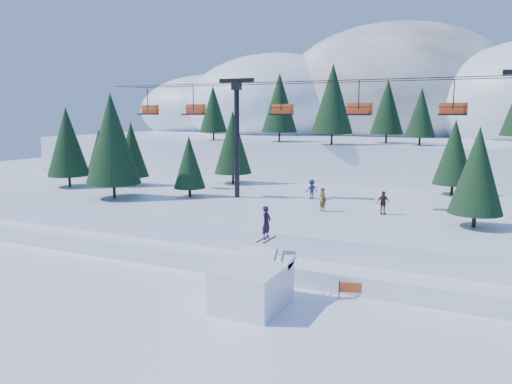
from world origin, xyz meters
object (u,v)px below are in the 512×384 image
at_px(chairlift, 350,120).
at_px(banner_far, 452,294).
at_px(jump_kicker, 253,284).
at_px(banner_near, 366,288).

bearing_deg(chairlift, banner_far, -53.58).
relative_size(jump_kicker, chairlift, 0.11).
bearing_deg(jump_kicker, chairlift, 88.15).
xyz_separation_m(jump_kicker, banner_far, (9.27, 4.69, -0.64)).
distance_m(chairlift, banner_far, 17.14).
bearing_deg(chairlift, jump_kicker, -91.85).
height_order(jump_kicker, chairlift, chairlift).
bearing_deg(chairlift, banner_near, -70.91).
distance_m(banner_near, banner_far, 4.40).
bearing_deg(jump_kicker, banner_far, 26.82).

